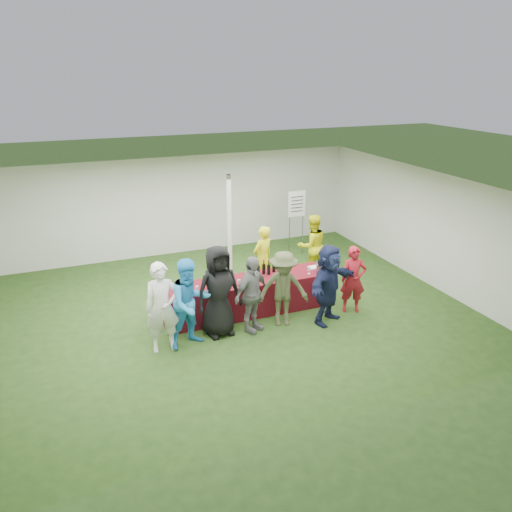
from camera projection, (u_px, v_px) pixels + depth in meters
name	position (u px, v px, depth m)	size (l,w,h in m)	color
ground	(227.00, 312.00, 10.69)	(60.00, 60.00, 0.00)	#284719
tent	(230.00, 233.00, 11.43)	(10.00, 10.00, 10.00)	white
serving_table	(247.00, 296.00, 10.56)	(3.60, 0.80, 0.75)	maroon
wine_bottles	(272.00, 268.00, 10.71)	(0.70, 0.17, 0.32)	black
wine_glasses	(228.00, 283.00, 9.98)	(2.80, 0.16, 0.16)	silver
water_bottle	(251.00, 273.00, 10.50)	(0.07, 0.07, 0.23)	silver
bar_towel	(314.00, 267.00, 11.02)	(0.25, 0.18, 0.03)	white
dump_bucket	(321.00, 268.00, 10.77)	(0.22, 0.22, 0.18)	slate
wine_list_sign	(297.00, 209.00, 13.53)	(0.50, 0.03, 1.80)	slate
staff_pourer	(263.00, 258.00, 11.50)	(0.57, 0.37, 1.56)	yellow
staff_back	(312.00, 246.00, 12.30)	(0.77, 0.60, 1.58)	yellow
customer_0	(162.00, 308.00, 8.97)	(0.63, 0.41, 1.71)	silver
customer_1	(190.00, 303.00, 9.14)	(0.84, 0.65, 1.72)	#2993DB
customer_2	(219.00, 291.00, 9.50)	(0.89, 0.58, 1.82)	black
customer_3	(252.00, 295.00, 9.67)	(0.92, 0.38, 1.56)	slate
customer_4	(283.00, 289.00, 9.91)	(1.01, 0.58, 1.57)	#42492B
customer_5	(328.00, 284.00, 10.00)	(1.54, 0.49, 1.66)	#171F41
customer_6	(353.00, 280.00, 10.48)	(0.53, 0.35, 1.45)	maroon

